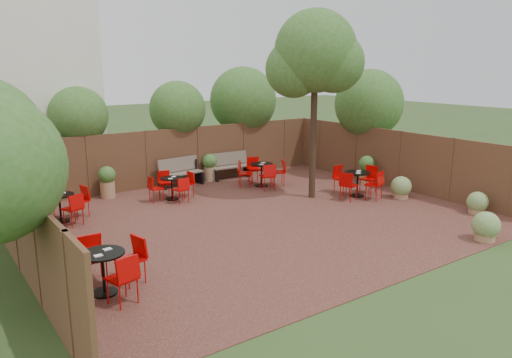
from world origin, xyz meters
TOP-DOWN VIEW (x-y plane):
  - ground at (0.00, 0.00)m, footprint 80.00×80.00m
  - courtyard_paving at (0.00, 0.00)m, footprint 12.00×10.00m
  - fence_back at (0.00, 5.00)m, footprint 12.00×0.08m
  - fence_left at (-6.00, 0.00)m, footprint 0.08×10.00m
  - fence_right at (6.00, 0.00)m, footprint 0.08×10.00m
  - neighbour_building at (-4.50, 8.00)m, footprint 5.00×4.00m
  - overhang_foliage at (-1.36, 2.52)m, footprint 15.75×10.80m
  - courtyard_tree at (2.78, 0.79)m, footprint 2.69×2.59m
  - park_bench_left at (0.03, 4.63)m, footprint 1.64×0.68m
  - park_bench_right at (2.11, 4.63)m, footprint 1.59×0.59m
  - bistro_tables at (-0.76, 1.15)m, footprint 10.71×6.87m
  - planters at (-0.29, 3.62)m, footprint 11.05×4.24m
  - low_shrubs at (4.60, -2.96)m, footprint 2.52×4.38m

SIDE VIEW (x-z plane):
  - ground at x=0.00m, z-range 0.00..0.00m
  - courtyard_paving at x=0.00m, z-range 0.00..0.02m
  - low_shrubs at x=4.60m, z-range -0.01..0.71m
  - bistro_tables at x=-0.76m, z-range 0.00..0.95m
  - park_bench_right at x=2.11m, z-range 0.03..1.00m
  - park_bench_left at x=0.03m, z-range 0.03..1.02m
  - planters at x=-0.29m, z-range 0.05..1.09m
  - fence_back at x=0.00m, z-range 0.00..2.00m
  - fence_left at x=-6.00m, z-range 0.00..2.00m
  - fence_right at x=6.00m, z-range 0.00..2.00m
  - overhang_foliage at x=-1.36m, z-range 1.40..4.05m
  - neighbour_building at x=-4.50m, z-range 0.00..8.00m
  - courtyard_tree at x=2.78m, z-range 1.48..7.30m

